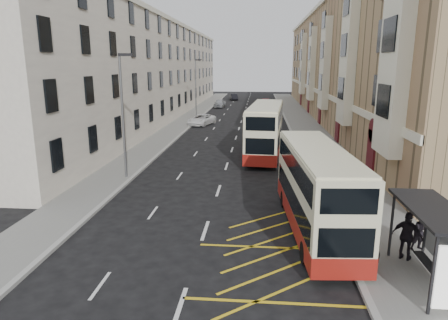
# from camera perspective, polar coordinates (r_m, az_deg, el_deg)

# --- Properties ---
(ground) EXTENTS (200.00, 200.00, 0.00)m
(ground) POSITION_cam_1_polar(r_m,az_deg,el_deg) (15.18, -4.81, -16.01)
(ground) COLOR black
(ground) RESTS_ON ground
(pavement_right) EXTENTS (4.00, 120.00, 0.15)m
(pavement_right) POSITION_cam_1_polar(r_m,az_deg,el_deg) (43.99, 12.36, 3.53)
(pavement_right) COLOR slate
(pavement_right) RESTS_ON ground
(pavement_left) EXTENTS (3.00, 120.00, 0.15)m
(pavement_left) POSITION_cam_1_polar(r_m,az_deg,el_deg) (44.73, -7.78, 3.88)
(pavement_left) COLOR slate
(pavement_left) RESTS_ON ground
(kerb_right) EXTENTS (0.25, 120.00, 0.15)m
(kerb_right) POSITION_cam_1_polar(r_m,az_deg,el_deg) (43.78, 9.76, 3.60)
(kerb_right) COLOR #9B9C96
(kerb_right) RESTS_ON ground
(kerb_left) EXTENTS (0.25, 120.00, 0.15)m
(kerb_left) POSITION_cam_1_polar(r_m,az_deg,el_deg) (44.43, -5.89, 3.87)
(kerb_left) COLOR #9B9C96
(kerb_left) RESTS_ON ground
(road_markings) EXTENTS (10.00, 110.00, 0.01)m
(road_markings) POSITION_cam_1_polar(r_m,az_deg,el_deg) (58.52, 2.71, 6.18)
(road_markings) COLOR silver
(road_markings) RESTS_ON ground
(terrace_right) EXTENTS (10.75, 79.00, 15.25)m
(terrace_right) POSITION_cam_1_polar(r_m,az_deg,el_deg) (59.70, 17.62, 12.96)
(terrace_right) COLOR tan
(terrace_right) RESTS_ON ground
(terrace_left) EXTENTS (9.18, 79.00, 13.25)m
(terrace_left) POSITION_cam_1_polar(r_m,az_deg,el_deg) (60.60, -10.29, 12.41)
(terrace_left) COLOR white
(terrace_left) RESTS_ON ground
(bus_shelter) EXTENTS (1.65, 4.25, 2.70)m
(bus_shelter) POSITION_cam_1_polar(r_m,az_deg,el_deg) (14.93, 28.59, -9.14)
(bus_shelter) COLOR black
(bus_shelter) RESTS_ON pavement_right
(guard_railing) EXTENTS (0.06, 6.56, 1.01)m
(guard_railing) POSITION_cam_1_polar(r_m,az_deg,el_deg) (20.25, 15.88, -6.07)
(guard_railing) COLOR #AE0407
(guard_railing) RESTS_ON pavement_right
(street_lamp_near) EXTENTS (0.93, 0.18, 8.00)m
(street_lamp_near) POSITION_cam_1_polar(r_m,az_deg,el_deg) (26.63, -14.21, 7.00)
(street_lamp_near) COLOR slate
(street_lamp_near) RESTS_ON pavement_left
(street_lamp_far) EXTENTS (0.93, 0.18, 8.00)m
(street_lamp_far) POSITION_cam_1_polar(r_m,az_deg,el_deg) (55.76, -4.01, 10.58)
(street_lamp_far) COLOR slate
(street_lamp_far) RESTS_ON pavement_left
(double_decker_front) EXTENTS (2.93, 9.89, 3.89)m
(double_decker_front) POSITION_cam_1_polar(r_m,az_deg,el_deg) (18.44, 13.03, -4.15)
(double_decker_front) COLOR beige
(double_decker_front) RESTS_ON ground
(double_decker_rear) EXTENTS (3.34, 10.85, 4.26)m
(double_decker_rear) POSITION_cam_1_polar(r_m,az_deg,el_deg) (33.35, 5.94, 4.30)
(double_decker_rear) COLOR beige
(double_decker_rear) RESTS_ON ground
(pedestrian_near) EXTENTS (0.68, 0.57, 1.60)m
(pedestrian_near) POSITION_cam_1_polar(r_m,az_deg,el_deg) (15.81, 20.63, -11.75)
(pedestrian_near) COLOR black
(pedestrian_near) RESTS_ON pavement_right
(pedestrian_mid) EXTENTS (0.89, 0.78, 1.54)m
(pedestrian_mid) POSITION_cam_1_polar(r_m,az_deg,el_deg) (18.05, 26.39, -9.23)
(pedestrian_mid) COLOR black
(pedestrian_mid) RESTS_ON pavement_right
(pedestrian_far) EXTENTS (1.18, 1.03, 1.91)m
(pedestrian_far) POSITION_cam_1_polar(r_m,az_deg,el_deg) (16.95, 24.72, -9.84)
(pedestrian_far) COLOR black
(pedestrian_far) RESTS_ON pavement_right
(white_van) EXTENTS (3.56, 5.29, 1.35)m
(white_van) POSITION_cam_1_polar(r_m,az_deg,el_deg) (50.54, -3.24, 5.77)
(white_van) COLOR white
(white_van) RESTS_ON ground
(car_silver) EXTENTS (2.06, 4.39, 1.45)m
(car_silver) POSITION_cam_1_polar(r_m,az_deg,el_deg) (71.33, -0.61, 8.10)
(car_silver) COLOR #ABAFB3
(car_silver) RESTS_ON ground
(car_dark) EXTENTS (2.09, 4.20, 1.32)m
(car_dark) POSITION_cam_1_polar(r_m,az_deg,el_deg) (86.29, 1.41, 8.99)
(car_dark) COLOR black
(car_dark) RESTS_ON ground
(car_red) EXTENTS (2.08, 5.10, 1.48)m
(car_red) POSITION_cam_1_polar(r_m,az_deg,el_deg) (73.34, 5.92, 8.19)
(car_red) COLOR maroon
(car_red) RESTS_ON ground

